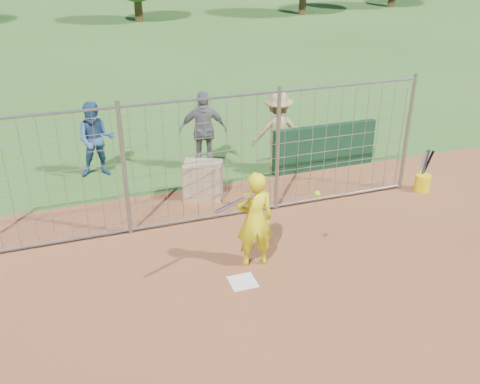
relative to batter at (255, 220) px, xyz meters
name	(u,v)px	position (x,y,z in m)	size (l,w,h in m)	color
ground	(239,276)	(-0.37, -0.26, -0.87)	(100.00, 100.00, 0.00)	#2D591E
home_plate	(243,282)	(-0.37, -0.46, -0.86)	(0.43, 0.43, 0.02)	silver
dugout_wall	(324,147)	(3.03, 3.34, -0.32)	(2.60, 0.20, 1.10)	#11381E
batter	(255,220)	(0.00, 0.00, 0.00)	(0.63, 0.42, 1.74)	yellow
bystander_a	(96,140)	(-2.14, 4.68, 0.02)	(0.87, 0.68, 1.78)	navy
bystander_b	(203,131)	(0.29, 4.26, 0.10)	(1.13, 0.47, 1.93)	slate
bystander_c	(278,131)	(1.96, 3.71, 0.08)	(1.22, 0.70, 1.89)	#927F4F
equipment_bin	(203,180)	(-0.14, 2.78, -0.47)	(0.80, 0.55, 0.80)	tan
equipment_in_play	(256,200)	(-0.12, -0.35, 0.55)	(1.75, 0.47, 0.12)	silver
bucket_with_bats	(423,181)	(4.53, 1.50, -0.62)	(0.34, 0.37, 0.98)	yellow
backstop_fence	(204,163)	(-0.37, 1.74, 0.39)	(9.08, 0.08, 2.60)	gray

